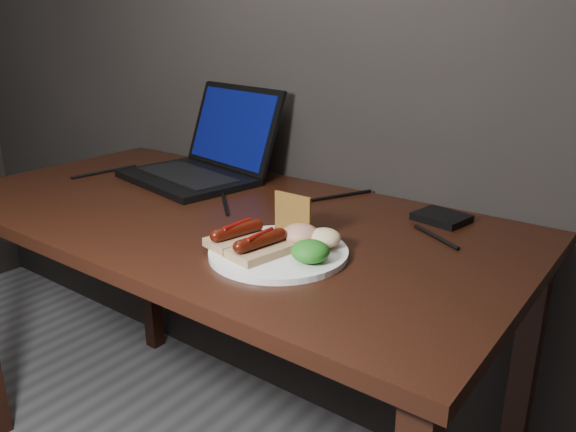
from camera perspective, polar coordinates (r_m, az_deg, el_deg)
The scene contains 11 objects.
desk at distance 1.34m, azimuth -7.09°, elevation -3.11°, with size 1.40×0.70×0.75m.
laptop at distance 1.59m, azimuth -8.49°, elevation 5.78°, with size 0.42×0.40×0.25m.
hard_drive at distance 1.28m, azimuth 15.33°, elevation -0.14°, with size 0.11×0.09×0.02m, color black.
desk_cables at distance 1.40m, azimuth -3.70°, elevation 2.00°, with size 1.06×0.39×0.01m.
plate at distance 1.06m, azimuth -0.98°, elevation -3.70°, with size 0.26×0.26×0.01m, color white.
bread_sausage_left at distance 1.08m, azimuth -5.16°, elevation -2.00°, with size 0.09×0.13×0.04m.
bread_sausage_center at distance 1.03m, azimuth -2.82°, elevation -3.10°, with size 0.09×0.13×0.04m.
crispbread at distance 1.11m, azimuth 0.48°, elevation 0.14°, with size 0.09×0.01×0.09m, color #A0692B.
salad_greens at distance 1.00m, azimuth 2.27°, elevation -3.60°, with size 0.07×0.07×0.04m, color #195711.
salsa_mound at distance 1.07m, azimuth 1.28°, elevation -1.89°, with size 0.07×0.07×0.04m, color maroon.
coleslaw_mound at distance 1.06m, azimuth 3.70°, elevation -2.24°, with size 0.06×0.06×0.04m, color #EBE8CB.
Camera 1 is at (0.87, 0.49, 1.17)m, focal length 35.00 mm.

